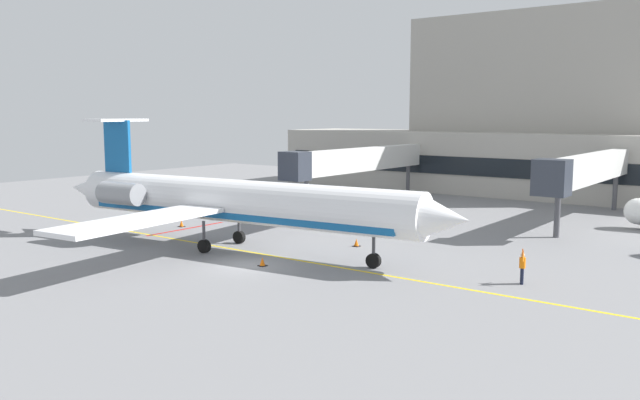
{
  "coord_description": "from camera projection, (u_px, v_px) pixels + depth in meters",
  "views": [
    {
      "loc": [
        27.14,
        -28.31,
        9.15
      ],
      "look_at": [
        -1.06,
        9.06,
        3.0
      ],
      "focal_mm": 36.62,
      "sensor_mm": 36.0,
      "label": 1
    }
  ],
  "objects": [
    {
      "name": "ground",
      "position": [
        245.0,
        266.0,
        39.81
      ],
      "size": [
        120.0,
        120.0,
        0.11
      ],
      "color": "slate"
    },
    {
      "name": "terminal_building",
      "position": [
        554.0,
        131.0,
        73.31
      ],
      "size": [
        70.25,
        12.04,
        20.8
      ],
      "color": "#ADA89E",
      "rests_on": "ground"
    },
    {
      "name": "jet_bridge_west",
      "position": [
        587.0,
        170.0,
        54.24
      ],
      "size": [
        2.4,
        21.92,
        5.96
      ],
      "color": "silver",
      "rests_on": "ground"
    },
    {
      "name": "jet_bridge_east",
      "position": [
        356.0,
        160.0,
        67.21
      ],
      "size": [
        2.4,
        23.4,
        5.81
      ],
      "color": "silver",
      "rests_on": "ground"
    },
    {
      "name": "regional_jet",
      "position": [
        230.0,
        201.0,
        44.2
      ],
      "size": [
        32.86,
        26.48,
        8.83
      ],
      "color": "white",
      "rests_on": "ground"
    },
    {
      "name": "baggage_tug",
      "position": [
        277.0,
        196.0,
        67.18
      ],
      "size": [
        2.22,
        3.13,
        1.79
      ],
      "color": "#1E4CB2",
      "rests_on": "ground"
    },
    {
      "name": "belt_loader",
      "position": [
        248.0,
        209.0,
        57.47
      ],
      "size": [
        3.98,
        3.55,
        1.94
      ],
      "color": "#1E4CB2",
      "rests_on": "ground"
    },
    {
      "name": "marshaller",
      "position": [
        522.0,
        267.0,
        35.32
      ],
      "size": [
        0.4,
        0.8,
        1.91
      ],
      "color": "#191E33",
      "rests_on": "ground"
    },
    {
      "name": "safety_cone_alpha",
      "position": [
        356.0,
        243.0,
        45.53
      ],
      "size": [
        0.47,
        0.47,
        0.55
      ],
      "color": "orange",
      "rests_on": "ground"
    },
    {
      "name": "safety_cone_bravo",
      "position": [
        262.0,
        262.0,
        39.62
      ],
      "size": [
        0.47,
        0.47,
        0.55
      ],
      "color": "orange",
      "rests_on": "ground"
    },
    {
      "name": "safety_cone_charlie",
      "position": [
        182.0,
        224.0,
        53.5
      ],
      "size": [
        0.47,
        0.47,
        0.55
      ],
      "color": "orange",
      "rests_on": "ground"
    }
  ]
}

